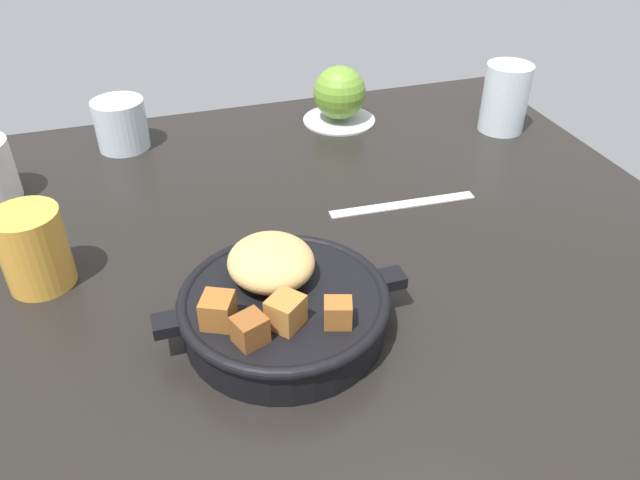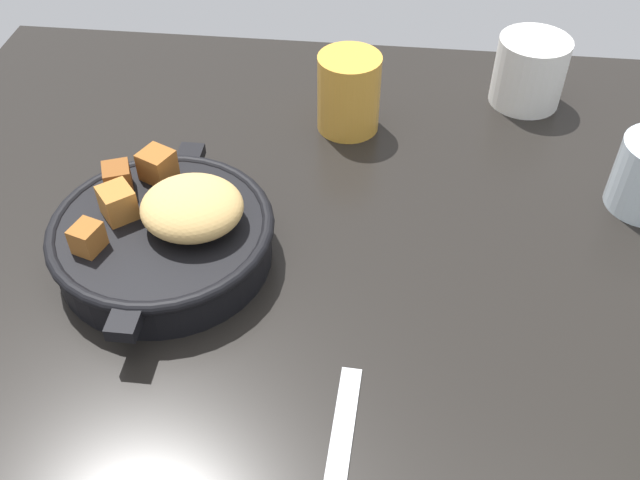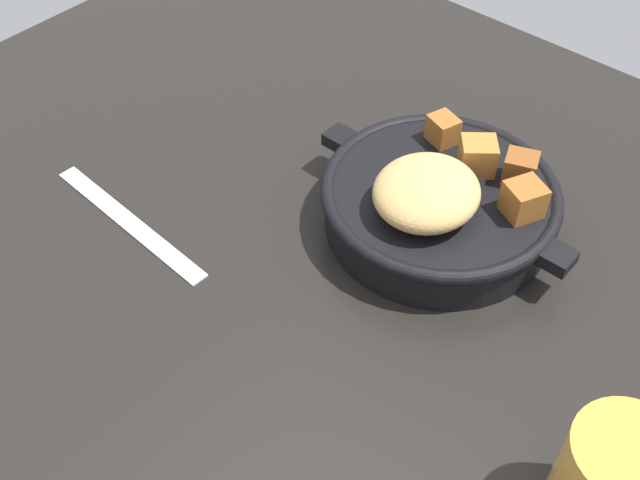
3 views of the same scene
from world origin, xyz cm
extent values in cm
cube|color=black|center=(0.00, 0.00, -1.20)|extent=(94.92, 86.50, 2.40)
cylinder|color=black|center=(-5.98, -11.38, 2.13)|extent=(19.31, 19.31, 4.25)
torus|color=black|center=(-5.98, -11.38, 3.91)|extent=(20.13, 20.13, 1.20)
cube|color=black|center=(4.88, -11.38, 3.61)|extent=(2.64, 2.40, 1.20)
cube|color=black|center=(-16.85, -11.38, 3.61)|extent=(2.64, 2.40, 1.20)
ellipsoid|color=tan|center=(-6.39, -8.39, 6.15)|extent=(8.35, 8.98, 3.80)
cube|color=#A86B2D|center=(-6.78, -15.22, 5.71)|extent=(3.97, 3.94, 2.92)
cube|color=brown|center=(-10.21, -16.34, 5.56)|extent=(3.31, 3.19, 2.61)
cube|color=#935623|center=(-2.39, -16.47, 5.48)|extent=(2.98, 2.77, 2.45)
cube|color=#935623|center=(-12.40, -13.22, 5.67)|extent=(3.66, 3.72, 2.84)
cylinder|color=#B7BABF|center=(14.78, 32.84, 0.30)|extent=(11.59, 11.59, 0.60)
sphere|color=olive|center=(14.78, 32.84, 4.75)|extent=(8.30, 8.30, 8.30)
cube|color=silver|center=(14.18, 6.09, 0.18)|extent=(19.26, 2.48, 0.36)
cylinder|color=gold|center=(-28.73, 3.42, 4.36)|extent=(6.90, 6.90, 8.72)
cylinder|color=silver|center=(37.83, 22.29, 5.17)|extent=(6.93, 6.93, 10.33)
cylinder|color=silver|center=(-18.61, 33.70, 3.63)|extent=(7.49, 7.49, 7.25)
camera|label=1|loc=(-16.17, -54.84, 42.04)|focal=34.91mm
camera|label=2|loc=(38.48, 7.70, 47.10)|focal=40.23mm
camera|label=3|loc=(-29.47, 30.76, 48.19)|focal=43.61mm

